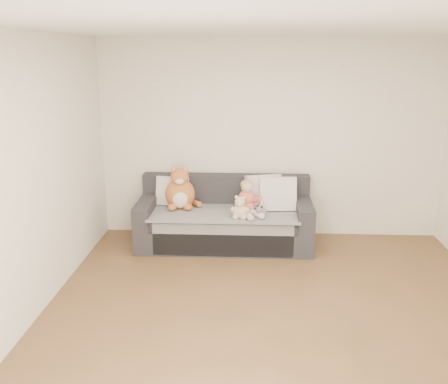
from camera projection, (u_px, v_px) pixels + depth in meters
name	position (u px, v px, depth m)	size (l,w,h in m)	color
room_shell	(279.00, 178.00, 4.56)	(5.00, 5.00, 5.00)	brown
sofa	(225.00, 221.00, 6.43)	(2.20, 0.94, 0.85)	#252429
cushion_left	(172.00, 191.00, 6.50)	(0.44, 0.28, 0.39)	silver
cushion_right_back	(263.00, 191.00, 6.42)	(0.50, 0.32, 0.43)	silver
cushion_right_front	(278.00, 194.00, 6.30)	(0.48, 0.25, 0.44)	silver
toddler	(248.00, 200.00, 6.14)	(0.33, 0.44, 0.43)	#F05F54
plush_cat	(180.00, 191.00, 6.39)	(0.47, 0.42, 0.59)	#AC5726
teddy_bear	(240.00, 209.00, 5.99)	(0.23, 0.17, 0.29)	beige
plush_cow	(261.00, 212.00, 6.06)	(0.13, 0.20, 0.16)	white
sippy_cup	(238.00, 211.00, 6.10)	(0.11, 0.07, 0.12)	#4E3899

